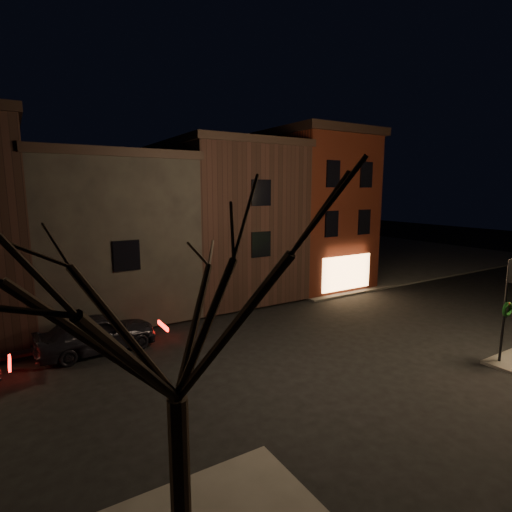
# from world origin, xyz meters

# --- Properties ---
(ground) EXTENTS (120.00, 120.00, 0.00)m
(ground) POSITION_xyz_m (0.00, 0.00, 0.00)
(ground) COLOR black
(ground) RESTS_ON ground
(sidewalk_far_right) EXTENTS (30.00, 30.00, 0.12)m
(sidewalk_far_right) POSITION_xyz_m (20.00, 20.00, 0.06)
(sidewalk_far_right) COLOR #2D2B28
(sidewalk_far_right) RESTS_ON ground
(corner_building) EXTENTS (6.50, 8.50, 10.50)m
(corner_building) POSITION_xyz_m (8.00, 9.47, 5.40)
(corner_building) COLOR #49170D
(corner_building) RESTS_ON ground
(row_building_a) EXTENTS (7.30, 10.30, 9.40)m
(row_building_a) POSITION_xyz_m (1.50, 10.50, 4.83)
(row_building_a) COLOR black
(row_building_a) RESTS_ON ground
(row_building_b) EXTENTS (7.80, 10.30, 8.40)m
(row_building_b) POSITION_xyz_m (-5.75, 10.50, 4.33)
(row_building_b) COLOR black
(row_building_b) RESTS_ON ground
(traffic_signal) EXTENTS (0.58, 0.38, 4.05)m
(traffic_signal) POSITION_xyz_m (5.60, -5.51, 2.81)
(traffic_signal) COLOR black
(traffic_signal) RESTS_ON sidewalk_near_right
(bare_tree_left) EXTENTS (5.60, 5.60, 7.50)m
(bare_tree_left) POSITION_xyz_m (-8.00, -7.00, 5.43)
(bare_tree_left) COLOR black
(bare_tree_left) RESTS_ON sidewalk_near_left
(parked_car_a) EXTENTS (4.87, 2.24, 1.62)m
(parked_car_a) POSITION_xyz_m (-7.47, 4.03, 0.81)
(parked_car_a) COLOR black
(parked_car_a) RESTS_ON ground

